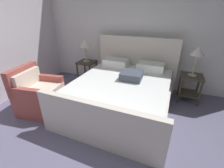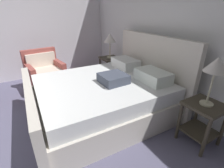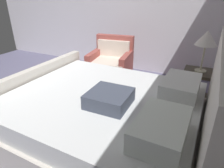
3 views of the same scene
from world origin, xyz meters
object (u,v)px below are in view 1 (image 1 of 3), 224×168
at_px(bed, 123,91).
at_px(nightstand_right, 190,84).
at_px(table_lamp_right, 198,52).
at_px(nightstand_left, 87,68).
at_px(armchair, 39,95).
at_px(table_lamp_left, 85,44).

distance_m(bed, nightstand_right, 1.49).
bearing_deg(table_lamp_right, nightstand_right, -116.57).
distance_m(bed, table_lamp_right, 1.66).
bearing_deg(nightstand_left, table_lamp_right, -1.52).
height_order(table_lamp_right, armchair, table_lamp_right).
height_order(nightstand_right, table_lamp_left, table_lamp_left).
height_order(bed, nightstand_right, bed).
distance_m(nightstand_left, table_lamp_left, 0.66).
distance_m(nightstand_left, armchair, 1.55).
xyz_separation_m(table_lamp_right, nightstand_left, (-2.56, 0.07, -0.69)).
relative_size(nightstand_right, table_lamp_right, 1.00).
bearing_deg(table_lamp_right, bed, -149.04).
bearing_deg(table_lamp_left, nightstand_right, -1.52).
height_order(nightstand_right, armchair, armchair).
bearing_deg(armchair, nightstand_right, 28.00).
bearing_deg(table_lamp_left, table_lamp_right, -1.52).
bearing_deg(table_lamp_left, armchair, -97.76).
relative_size(table_lamp_left, armchair, 0.64).
bearing_deg(bed, armchair, -154.67).
distance_m(nightstand_right, nightstand_left, 2.56).
relative_size(bed, nightstand_left, 3.79).
height_order(bed, table_lamp_right, bed).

